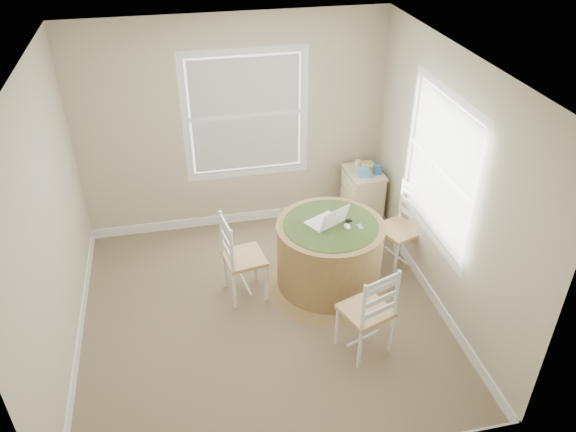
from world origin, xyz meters
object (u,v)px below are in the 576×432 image
object	(u,v)px
laptop	(327,221)
corner_chest	(362,197)
chair_near	(366,310)
chair_right	(399,229)
chair_left	(244,257)
round_table	(329,254)

from	to	relation	value
laptop	corner_chest	world-z (taller)	laptop
laptop	corner_chest	xyz separation A→B (m)	(0.78, 1.11, -0.47)
chair_near	chair_right	distance (m)	1.41
chair_left	chair_near	xyz separation A→B (m)	(0.97, -1.02, 0.00)
chair_left	chair_near	distance (m)	1.41
corner_chest	laptop	bearing A→B (deg)	-128.50
chair_near	corner_chest	bearing A→B (deg)	-127.27
chair_near	laptop	world-z (taller)	laptop
round_table	corner_chest	bearing A→B (deg)	53.03
chair_right	corner_chest	distance (m)	0.93
chair_right	corner_chest	world-z (taller)	chair_right
chair_near	chair_right	world-z (taller)	same
round_table	corner_chest	world-z (taller)	round_table
chair_near	chair_left	bearing A→B (deg)	-66.17
chair_left	round_table	bearing A→B (deg)	-104.18
round_table	corner_chest	size ratio (longest dim) A/B	1.78
chair_left	chair_right	xyz separation A→B (m)	(1.75, 0.15, 0.00)
chair_near	corner_chest	world-z (taller)	chair_near
chair_left	chair_near	world-z (taller)	same
laptop	corner_chest	size ratio (longest dim) A/B	0.62
round_table	chair_near	size ratio (longest dim) A/B	1.37
laptop	corner_chest	distance (m)	1.43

